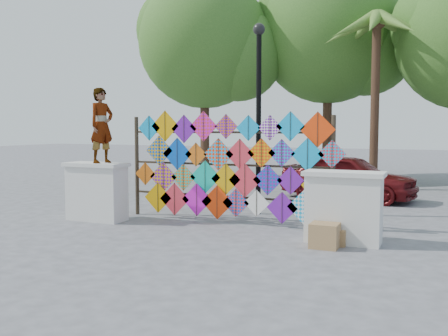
{
  "coord_description": "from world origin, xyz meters",
  "views": [
    {
      "loc": [
        4.27,
        -9.09,
        2.06
      ],
      "look_at": [
        0.03,
        0.6,
        1.19
      ],
      "focal_mm": 40.0,
      "sensor_mm": 36.0,
      "label": 1
    }
  ],
  "objects_px": {
    "lamppost": "(259,100)",
    "sedan": "(348,177)",
    "kite_rack": "(229,168)",
    "vendor_woman": "(102,125)"
  },
  "relations": [
    {
      "from": "lamppost",
      "to": "sedan",
      "type": "bearing_deg",
      "value": 65.06
    },
    {
      "from": "sedan",
      "to": "lamppost",
      "type": "relative_size",
      "value": 0.85
    },
    {
      "from": "kite_rack",
      "to": "sedan",
      "type": "xyz_separation_m",
      "value": [
        1.76,
        4.59,
        -0.54
      ]
    },
    {
      "from": "kite_rack",
      "to": "lamppost",
      "type": "height_order",
      "value": "lamppost"
    },
    {
      "from": "vendor_woman",
      "to": "sedan",
      "type": "distance_m",
      "value": 7.18
    },
    {
      "from": "kite_rack",
      "to": "sedan",
      "type": "height_order",
      "value": "kite_rack"
    },
    {
      "from": "kite_rack",
      "to": "lamppost",
      "type": "distance_m",
      "value": 1.98
    },
    {
      "from": "kite_rack",
      "to": "lamppost",
      "type": "relative_size",
      "value": 1.12
    },
    {
      "from": "kite_rack",
      "to": "vendor_woman",
      "type": "xyz_separation_m",
      "value": [
        -2.61,
        -0.92,
        0.9
      ]
    },
    {
      "from": "vendor_woman",
      "to": "sedan",
      "type": "bearing_deg",
      "value": -25.12
    }
  ]
}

